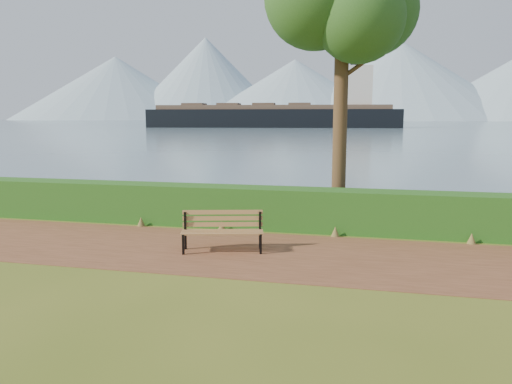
# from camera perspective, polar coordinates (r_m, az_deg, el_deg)

# --- Properties ---
(ground) EXTENTS (140.00, 140.00, 0.00)m
(ground) POSITION_cam_1_polar(r_m,az_deg,el_deg) (9.83, -1.28, -7.39)
(ground) COLOR #4A5B1A
(ground) RESTS_ON ground
(path) EXTENTS (40.00, 3.40, 0.01)m
(path) POSITION_cam_1_polar(r_m,az_deg,el_deg) (10.11, -0.86, -6.91)
(path) COLOR brown
(path) RESTS_ON ground
(hedge) EXTENTS (32.00, 0.85, 1.00)m
(hedge) POSITION_cam_1_polar(r_m,az_deg,el_deg) (12.19, 1.76, -1.84)
(hedge) COLOR #1C4F16
(hedge) RESTS_ON ground
(water) EXTENTS (700.00, 510.00, 0.00)m
(water) POSITION_cam_1_polar(r_m,az_deg,el_deg) (269.18, 12.77, 7.81)
(water) COLOR slate
(water) RESTS_ON ground
(mountains) EXTENTS (585.00, 190.00, 70.00)m
(mountains) POSITION_cam_1_polar(r_m,az_deg,el_deg) (416.11, 11.79, 11.86)
(mountains) COLOR #819AAC
(mountains) RESTS_ON ground
(bench) EXTENTS (1.70, 0.88, 0.82)m
(bench) POSITION_cam_1_polar(r_m,az_deg,el_deg) (10.15, -3.85, -4.14)
(bench) COLOR black
(bench) RESTS_ON ground
(cargo_ship) EXTENTS (63.93, 16.94, 19.19)m
(cargo_ship) POSITION_cam_1_polar(r_m,az_deg,el_deg) (127.71, 2.92, 8.65)
(cargo_ship) COLOR black
(cargo_ship) RESTS_ON ground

